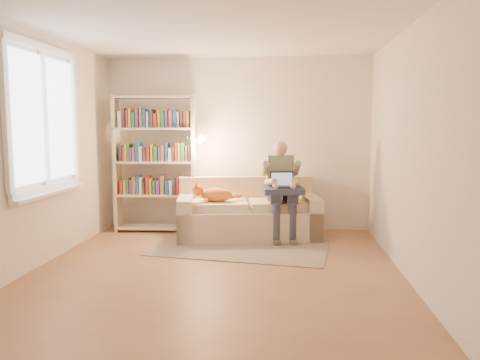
# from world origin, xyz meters

# --- Properties ---
(floor) EXTENTS (4.50, 4.50, 0.00)m
(floor) POSITION_xyz_m (0.00, 0.00, 0.00)
(floor) COLOR brown
(floor) RESTS_ON ground
(ceiling) EXTENTS (4.00, 4.50, 0.02)m
(ceiling) POSITION_xyz_m (0.00, 0.00, 2.60)
(ceiling) COLOR white
(ceiling) RESTS_ON wall_back
(wall_left) EXTENTS (0.02, 4.50, 2.60)m
(wall_left) POSITION_xyz_m (-2.00, 0.00, 1.30)
(wall_left) COLOR silver
(wall_left) RESTS_ON floor
(wall_right) EXTENTS (0.02, 4.50, 2.60)m
(wall_right) POSITION_xyz_m (2.00, 0.00, 1.30)
(wall_right) COLOR silver
(wall_right) RESTS_ON floor
(wall_back) EXTENTS (4.00, 0.02, 2.60)m
(wall_back) POSITION_xyz_m (0.00, 2.25, 1.30)
(wall_back) COLOR silver
(wall_back) RESTS_ON floor
(wall_front) EXTENTS (4.00, 0.02, 2.60)m
(wall_front) POSITION_xyz_m (0.00, -2.25, 1.30)
(wall_front) COLOR silver
(wall_front) RESTS_ON floor
(window) EXTENTS (0.12, 1.52, 1.69)m
(window) POSITION_xyz_m (-1.95, 0.20, 1.38)
(window) COLOR white
(window) RESTS_ON wall_left
(sofa) EXTENTS (2.08, 1.20, 0.83)m
(sofa) POSITION_xyz_m (0.22, 1.66, 0.30)
(sofa) COLOR beige
(sofa) RESTS_ON floor
(person) EXTENTS (0.45, 0.63, 1.36)m
(person) POSITION_xyz_m (0.69, 1.58, 0.77)
(person) COLOR gray
(person) RESTS_ON sofa
(cat) EXTENTS (0.66, 0.31, 0.25)m
(cat) POSITION_xyz_m (-0.23, 1.45, 0.64)
(cat) COLOR orange
(cat) RESTS_ON sofa
(blanket) EXTENTS (0.61, 0.53, 0.08)m
(blanket) POSITION_xyz_m (0.67, 1.46, 0.70)
(blanket) COLOR #282F46
(blanket) RESTS_ON person
(laptop) EXTENTS (0.35, 0.32, 0.26)m
(laptop) POSITION_xyz_m (0.67, 1.47, 0.80)
(laptop) COLOR black
(laptop) RESTS_ON blanket
(bookshelf) EXTENTS (1.35, 0.38, 2.02)m
(bookshelf) POSITION_xyz_m (-1.18, 1.90, 1.12)
(bookshelf) COLOR beige
(bookshelf) RESTS_ON floor
(rug) EXTENTS (2.37, 1.61, 0.01)m
(rug) POSITION_xyz_m (0.18, 1.01, 0.01)
(rug) COLOR gray
(rug) RESTS_ON floor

